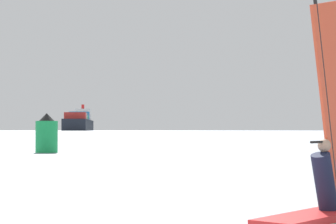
# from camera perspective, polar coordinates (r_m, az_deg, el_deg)

# --- Properties ---
(windsurfer) EXTENTS (2.32, 3.51, 4.38)m
(windsurfer) POSITION_cam_1_polar(r_m,az_deg,el_deg) (11.50, 13.92, -3.41)
(windsurfer) COLOR red
(windsurfer) RESTS_ON ground_plane
(cargo_ship) EXTENTS (70.19, 190.39, 36.10)m
(cargo_ship) POSITION_cam_1_polar(r_m,az_deg,el_deg) (856.81, -7.63, -0.93)
(cargo_ship) COLOR black
(cargo_ship) RESTS_ON ground_plane
(distant_headland) EXTENTS (980.39, 280.08, 37.58)m
(distant_headland) POSITION_cam_1_polar(r_m,az_deg,el_deg) (1290.12, 10.12, -0.71)
(distant_headland) COLOR #60665B
(distant_headland) RESTS_ON ground_plane
(channel_buoy) EXTENTS (1.39, 1.39, 2.49)m
(channel_buoy) POSITION_cam_1_polar(r_m,az_deg,el_deg) (42.50, -10.37, -1.92)
(channel_buoy) COLOR #19994C
(channel_buoy) RESTS_ON ground_plane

